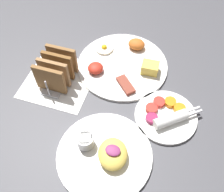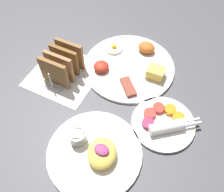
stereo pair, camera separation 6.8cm
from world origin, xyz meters
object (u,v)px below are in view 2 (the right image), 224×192
object	(u,v)px
plate_condiments	(163,123)
toast_rack	(62,64)
plate_foreground	(95,151)
plate_breakfast	(130,65)

from	to	relation	value
plate_condiments	toast_rack	xyz separation A→B (m)	(-0.37, 0.04, 0.04)
plate_foreground	plate_condiments	bearing A→B (deg)	50.97
toast_rack	plate_foreground	bearing A→B (deg)	-41.80
plate_breakfast	plate_condiments	world-z (taller)	plate_breakfast
plate_condiments	plate_foreground	bearing A→B (deg)	-129.03
plate_breakfast	toast_rack	bearing A→B (deg)	-145.58
plate_breakfast	plate_condiments	bearing A→B (deg)	-42.41
plate_breakfast	plate_foreground	bearing A→B (deg)	-82.62
plate_breakfast	toast_rack	xyz separation A→B (m)	(-0.19, -0.13, 0.04)
plate_condiments	plate_foreground	distance (m)	0.22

